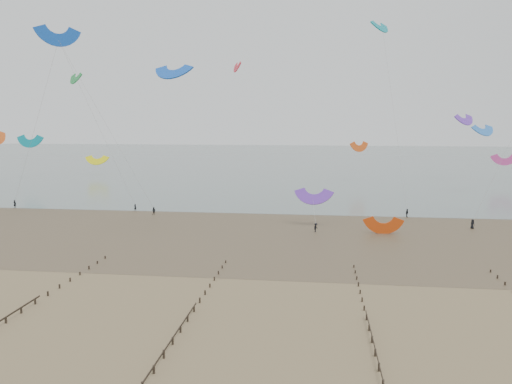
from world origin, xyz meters
The scene contains 7 objects.
ground centered at (0.00, 0.00, 0.00)m, with size 500.00×500.00×0.00m, color brown.
sea_and_shore centered at (-4.08, 34.40, 0.01)m, with size 500.00×665.00×0.03m.
groynes centered at (4.00, -19.05, 0.47)m, with size 72.16×50.16×1.00m.
kitesurfer_lead centered at (-23.74, 50.20, 0.79)m, with size 0.57×0.38×1.58m, color black.
kitesurfers centered at (24.65, 46.71, 0.87)m, with size 137.85×23.11×1.86m.
grounded_kite centered at (28.64, 33.76, 0.00)m, with size 5.96×3.12×4.54m, color #D8410D, non-canonical shape.
kites_airborne centered at (-12.26, 90.55, 19.49)m, with size 256.80×118.58×42.43m.
Camera 1 is at (16.78, -55.84, 20.19)m, focal length 35.00 mm.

